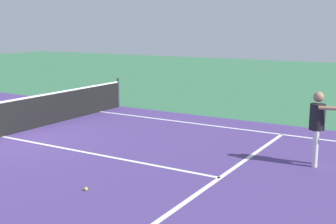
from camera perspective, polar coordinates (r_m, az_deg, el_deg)
The scene contains 8 objects.
ground_plane at distance 12.70m, azimuth -20.64°, elevation -3.00°, with size 60.00×60.00×0.00m, color #38724C.
court_surface_inbounds at distance 12.70m, azimuth -20.64°, elevation -3.00°, with size 10.62×24.40×0.00m, color #4C387A.
line_sideline_right at distance 12.64m, azimuth 12.54°, elevation -2.59°, with size 0.10×11.89×0.01m, color white.
line_service_near at distance 8.80m, azimuth 6.73°, elevation -8.45°, with size 8.22×0.10×0.01m, color white.
line_center_service at distance 10.45m, azimuth -9.55°, elevation -5.37°, with size 0.10×6.40×0.01m, color white.
net at distance 12.60m, azimuth -20.79°, elevation -0.83°, with size 10.38×0.09×1.07m.
player_near at distance 9.75m, azimuth 18.91°, elevation -1.04°, with size 0.41×1.20×1.60m.
tennis_ball_mid_court at distance 8.22m, azimuth -10.57°, elevation -9.77°, with size 0.07×0.07×0.07m, color #CCE033.
Camera 1 is at (-7.59, -9.76, 2.93)m, focal length 47.10 mm.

